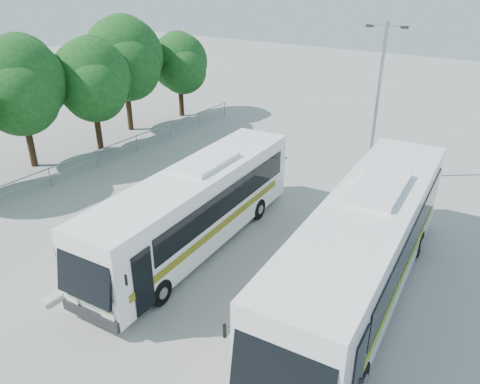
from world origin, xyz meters
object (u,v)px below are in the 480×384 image
Objects in this scene: tree_far_b at (19,83)px; lamppost at (378,97)px; tree_far_c at (92,78)px; tree_far_e at (180,62)px; coach_main at (195,207)px; tree_far_d at (125,57)px; coach_adjacent at (364,247)px.

tree_far_b is 0.90× the size of lamppost.
tree_far_b is 4.01m from tree_far_c.
tree_far_c is 15.68m from lamppost.
lamppost reaches higher than tree_far_e.
lamppost is at bearing 68.33° from coach_main.
tree_far_e is at bearing 128.24° from coach_main.
tree_far_d is at bearing 175.18° from lamppost.
tree_far_d is 1.24× the size of tree_far_e.
tree_far_b reaches higher than tree_far_c.
tree_far_c is 0.84× the size of lamppost.
tree_far_c is 0.51× the size of coach_adjacent.
lamppost is at bearing 17.62° from tree_far_c.
tree_far_b is 18.05m from lamppost.
tree_far_b is 12.13m from tree_far_e.
tree_far_b is at bearing -102.91° from tree_far_c.
tree_far_b is 1.17× the size of tree_far_e.
tree_far_d is (-0.30, 7.60, 0.25)m from tree_far_b.
coach_main is (12.83, -9.07, -3.11)m from tree_far_d.
tree_far_d is (-1.19, 3.70, 0.56)m from tree_far_c.
tree_far_d reaches higher than tree_far_e.
tree_far_c is 0.57× the size of coach_main.
lamppost reaches higher than coach_main.
tree_far_d reaches higher than coach_adjacent.
tree_far_b is at bearing 172.96° from coach_adjacent.
coach_adjacent is 1.64× the size of lamppost.
tree_far_d is at bearing -98.63° from tree_far_e.
tree_far_b is 0.95× the size of tree_far_d.
tree_far_c reaches higher than coach_adjacent.
tree_far_b reaches higher than coach_main.
tree_far_b is at bearing -91.83° from tree_far_e.
tree_far_c reaches higher than tree_far_e.
lamppost is at bearing 28.63° from tree_far_b.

